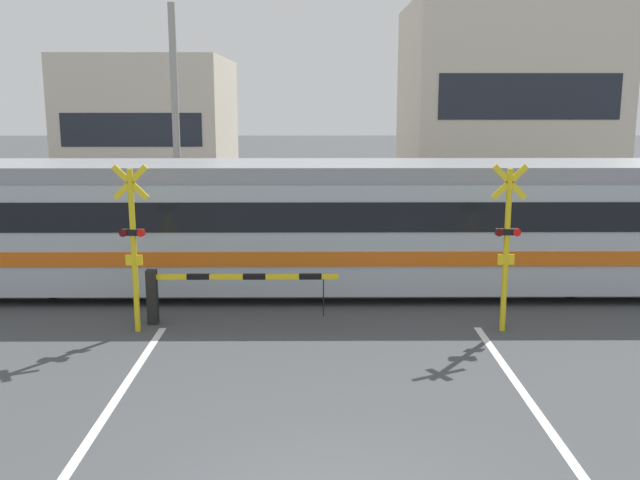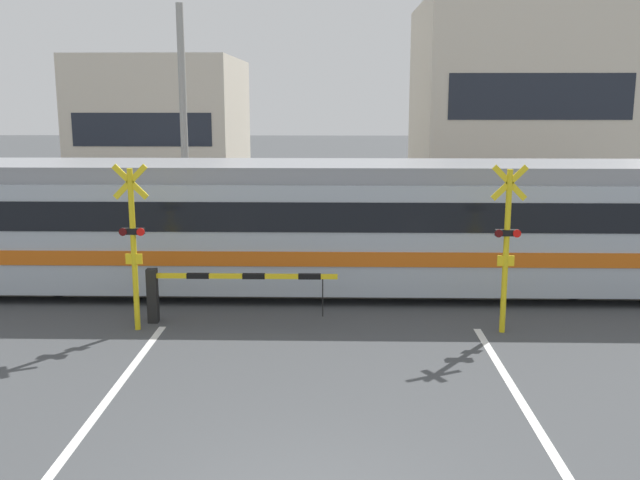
% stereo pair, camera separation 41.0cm
% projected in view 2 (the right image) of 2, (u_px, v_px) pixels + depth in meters
% --- Properties ---
extents(rail_track_near, '(50.00, 0.10, 0.08)m').
position_uv_depth(rail_track_near, '(321.00, 296.00, 16.14)').
color(rail_track_near, '#5B564C').
rests_on(rail_track_near, ground_plane).
extents(rail_track_far, '(50.00, 0.10, 0.08)m').
position_uv_depth(rail_track_far, '(322.00, 280.00, 17.55)').
color(rail_track_far, '#5B564C').
rests_on(rail_track_far, ground_plane).
extents(road_stripe_left, '(0.14, 10.67, 0.01)m').
position_uv_depth(road_stripe_left, '(61.00, 462.00, 8.88)').
color(road_stripe_left, white).
rests_on(road_stripe_left, ground_plane).
extents(road_stripe_right, '(0.14, 10.67, 0.01)m').
position_uv_depth(road_stripe_right, '(561.00, 467.00, 8.74)').
color(road_stripe_right, white).
rests_on(road_stripe_right, ground_plane).
extents(commuter_train, '(18.85, 2.97, 3.00)m').
position_uv_depth(commuter_train, '(315.00, 223.00, 16.54)').
color(commuter_train, '#ADB7C1').
rests_on(commuter_train, ground_plane).
extents(crossing_barrier_near, '(3.82, 0.20, 1.11)m').
position_uv_depth(crossing_barrier_near, '(201.00, 286.00, 14.24)').
color(crossing_barrier_near, black).
rests_on(crossing_barrier_near, ground_plane).
extents(crossing_barrier_far, '(3.82, 0.20, 1.11)m').
position_uv_depth(crossing_barrier_far, '(410.00, 235.00, 19.57)').
color(crossing_barrier_far, black).
rests_on(crossing_barrier_far, ground_plane).
extents(crossing_signal_left, '(0.68, 0.15, 3.24)m').
position_uv_depth(crossing_signal_left, '(133.00, 240.00, 13.61)').
color(crossing_signal_left, yellow).
rests_on(crossing_signal_left, ground_plane).
extents(crossing_signal_right, '(0.68, 0.15, 3.24)m').
position_uv_depth(crossing_signal_right, '(507.00, 241.00, 13.46)').
color(crossing_signal_right, yellow).
rests_on(crossing_signal_right, ground_plane).
extents(pedestrian, '(0.38, 0.22, 1.55)m').
position_uv_depth(pedestrian, '(315.00, 211.00, 23.00)').
color(pedestrian, '#23232D').
rests_on(pedestrian, ground_plane).
extents(building_left_of_street, '(6.08, 7.60, 6.04)m').
position_uv_depth(building_left_of_street, '(166.00, 133.00, 29.65)').
color(building_left_of_street, beige).
rests_on(building_left_of_street, ground_plane).
extents(building_right_of_street, '(7.83, 7.60, 8.19)m').
position_uv_depth(building_right_of_street, '(514.00, 107.00, 29.13)').
color(building_right_of_street, beige).
rests_on(building_right_of_street, ground_plane).
extents(utility_pole_streetside, '(0.22, 0.22, 7.20)m').
position_uv_depth(utility_pole_streetside, '(184.00, 127.00, 21.61)').
color(utility_pole_streetside, gray).
rests_on(utility_pole_streetside, ground_plane).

